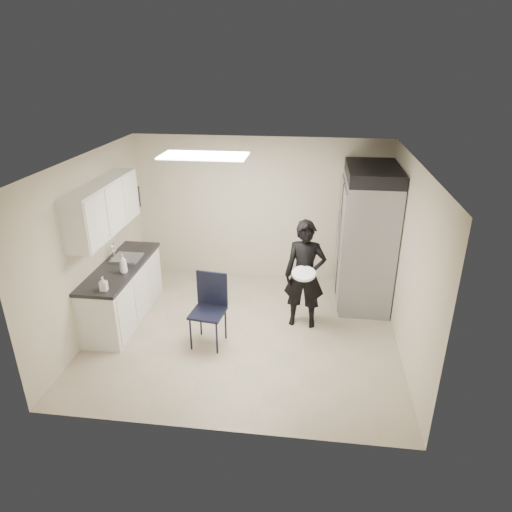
# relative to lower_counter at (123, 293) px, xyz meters

# --- Properties ---
(floor) EXTENTS (4.50, 4.50, 0.00)m
(floor) POSITION_rel_lower_counter_xyz_m (1.95, -0.20, -0.43)
(floor) COLOR tan
(floor) RESTS_ON ground
(ceiling) EXTENTS (4.50, 4.50, 0.00)m
(ceiling) POSITION_rel_lower_counter_xyz_m (1.95, -0.20, 2.17)
(ceiling) COLOR white
(ceiling) RESTS_ON back_wall
(back_wall) EXTENTS (4.50, 0.00, 4.50)m
(back_wall) POSITION_rel_lower_counter_xyz_m (1.95, 1.80, 0.87)
(back_wall) COLOR beige
(back_wall) RESTS_ON floor
(left_wall) EXTENTS (0.00, 4.00, 4.00)m
(left_wall) POSITION_rel_lower_counter_xyz_m (-0.30, -0.20, 0.87)
(left_wall) COLOR beige
(left_wall) RESTS_ON floor
(right_wall) EXTENTS (0.00, 4.00, 4.00)m
(right_wall) POSITION_rel_lower_counter_xyz_m (4.20, -0.20, 0.87)
(right_wall) COLOR beige
(right_wall) RESTS_ON floor
(ceiling_panel) EXTENTS (1.20, 0.60, 0.02)m
(ceiling_panel) POSITION_rel_lower_counter_xyz_m (1.35, 0.20, 2.14)
(ceiling_panel) COLOR white
(ceiling_panel) RESTS_ON ceiling
(lower_counter) EXTENTS (0.60, 1.90, 0.86)m
(lower_counter) POSITION_rel_lower_counter_xyz_m (0.00, 0.00, 0.00)
(lower_counter) COLOR silver
(lower_counter) RESTS_ON floor
(countertop) EXTENTS (0.64, 1.95, 0.05)m
(countertop) POSITION_rel_lower_counter_xyz_m (0.00, 0.00, 0.46)
(countertop) COLOR black
(countertop) RESTS_ON lower_counter
(sink) EXTENTS (0.42, 0.40, 0.14)m
(sink) POSITION_rel_lower_counter_xyz_m (0.02, 0.25, 0.44)
(sink) COLOR gray
(sink) RESTS_ON countertop
(faucet) EXTENTS (0.02, 0.02, 0.24)m
(faucet) POSITION_rel_lower_counter_xyz_m (-0.18, 0.25, 0.59)
(faucet) COLOR silver
(faucet) RESTS_ON countertop
(upper_cabinets) EXTENTS (0.35, 1.80, 0.75)m
(upper_cabinets) POSITION_rel_lower_counter_xyz_m (-0.13, 0.00, 1.40)
(upper_cabinets) COLOR silver
(upper_cabinets) RESTS_ON left_wall
(towel_dispenser) EXTENTS (0.22, 0.30, 0.35)m
(towel_dispenser) POSITION_rel_lower_counter_xyz_m (-0.19, 1.15, 1.19)
(towel_dispenser) COLOR black
(towel_dispenser) RESTS_ON left_wall
(notice_sticker_left) EXTENTS (0.00, 0.12, 0.07)m
(notice_sticker_left) POSITION_rel_lower_counter_xyz_m (-0.29, -0.10, 0.79)
(notice_sticker_left) COLOR yellow
(notice_sticker_left) RESTS_ON left_wall
(notice_sticker_right) EXTENTS (0.00, 0.12, 0.07)m
(notice_sticker_right) POSITION_rel_lower_counter_xyz_m (-0.29, 0.10, 0.75)
(notice_sticker_right) COLOR yellow
(notice_sticker_right) RESTS_ON left_wall
(commercial_fridge) EXTENTS (0.80, 1.35, 2.10)m
(commercial_fridge) POSITION_rel_lower_counter_xyz_m (3.78, 1.07, 0.62)
(commercial_fridge) COLOR gray
(commercial_fridge) RESTS_ON floor
(fridge_compressor) EXTENTS (0.80, 1.35, 0.20)m
(fridge_compressor) POSITION_rel_lower_counter_xyz_m (3.78, 1.07, 1.77)
(fridge_compressor) COLOR black
(fridge_compressor) RESTS_ON commercial_fridge
(folding_chair) EXTENTS (0.51, 0.51, 1.03)m
(folding_chair) POSITION_rel_lower_counter_xyz_m (1.49, -0.56, 0.08)
(folding_chair) COLOR black
(folding_chair) RESTS_ON floor
(man_tuxedo) EXTENTS (0.64, 0.44, 1.68)m
(man_tuxedo) POSITION_rel_lower_counter_xyz_m (2.82, 0.16, 0.41)
(man_tuxedo) COLOR black
(man_tuxedo) RESTS_ON floor
(bucket_lid) EXTENTS (0.36, 0.36, 0.04)m
(bucket_lid) POSITION_rel_lower_counter_xyz_m (2.81, -0.09, 0.55)
(bucket_lid) COLOR white
(bucket_lid) RESTS_ON man_tuxedo
(soap_bottle_a) EXTENTS (0.16, 0.16, 0.29)m
(soap_bottle_a) POSITION_rel_lower_counter_xyz_m (0.17, -0.23, 0.63)
(soap_bottle_a) COLOR white
(soap_bottle_a) RESTS_ON countertop
(soap_bottle_b) EXTENTS (0.10, 0.10, 0.20)m
(soap_bottle_b) POSITION_rel_lower_counter_xyz_m (0.12, -0.80, 0.58)
(soap_bottle_b) COLOR silver
(soap_bottle_b) RESTS_ON countertop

